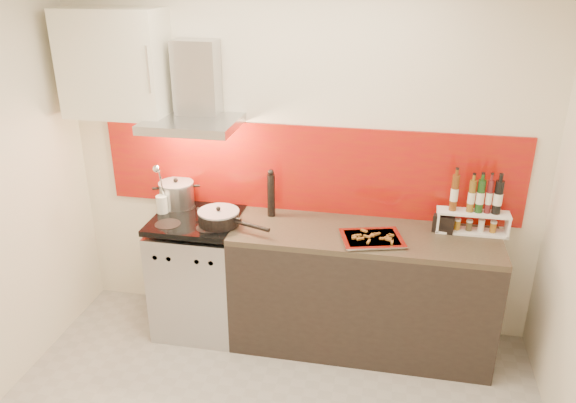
% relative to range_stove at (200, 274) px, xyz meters
% --- Properties ---
extents(back_wall, '(3.40, 0.02, 2.60)m').
position_rel_range_stove_xyz_m(back_wall, '(0.70, 0.30, 0.86)').
color(back_wall, silver).
rests_on(back_wall, ground).
extents(backsplash, '(3.00, 0.02, 0.64)m').
position_rel_range_stove_xyz_m(backsplash, '(0.75, 0.29, 0.78)').
color(backsplash, '#9C1F08').
rests_on(backsplash, back_wall).
extents(range_stove, '(0.60, 0.60, 0.91)m').
position_rel_range_stove_xyz_m(range_stove, '(0.00, 0.00, 0.00)').
color(range_stove, '#B7B7BA').
rests_on(range_stove, ground).
extents(counter, '(1.80, 0.60, 0.90)m').
position_rel_range_stove_xyz_m(counter, '(1.20, 0.00, 0.01)').
color(counter, black).
rests_on(counter, ground).
extents(range_hood, '(0.62, 0.50, 0.61)m').
position_rel_range_stove_xyz_m(range_hood, '(0.00, 0.14, 1.30)').
color(range_hood, '#B7B7BA').
rests_on(range_hood, back_wall).
extents(upper_cabinet, '(0.70, 0.35, 0.72)m').
position_rel_range_stove_xyz_m(upper_cabinet, '(-0.55, 0.13, 1.51)').
color(upper_cabinet, white).
rests_on(upper_cabinet, back_wall).
extents(stock_pot, '(0.26, 0.26, 0.22)m').
position_rel_range_stove_xyz_m(stock_pot, '(-0.20, 0.17, 0.56)').
color(stock_pot, '#B7B7BA').
rests_on(stock_pot, range_stove).
extents(saute_pan, '(0.54, 0.29, 0.13)m').
position_rel_range_stove_xyz_m(saute_pan, '(0.21, -0.08, 0.52)').
color(saute_pan, black).
rests_on(saute_pan, range_stove).
extents(utensil_jar, '(0.08, 0.12, 0.40)m').
position_rel_range_stove_xyz_m(utensil_jar, '(-0.26, 0.03, 0.58)').
color(utensil_jar, silver).
rests_on(utensil_jar, range_stove).
extents(pepper_mill, '(0.06, 0.06, 0.35)m').
position_rel_range_stove_xyz_m(pepper_mill, '(0.52, 0.15, 0.63)').
color(pepper_mill, black).
rests_on(pepper_mill, counter).
extents(step_shelf, '(0.47, 0.13, 0.40)m').
position_rel_range_stove_xyz_m(step_shelf, '(1.91, 0.15, 0.63)').
color(step_shelf, white).
rests_on(step_shelf, counter).
extents(caddy_box, '(0.15, 0.08, 0.12)m').
position_rel_range_stove_xyz_m(caddy_box, '(1.71, 0.12, 0.52)').
color(caddy_box, black).
rests_on(caddy_box, counter).
extents(baking_tray, '(0.46, 0.40, 0.03)m').
position_rel_range_stove_xyz_m(baking_tray, '(1.25, -0.10, 0.47)').
color(baking_tray, silver).
rests_on(baking_tray, counter).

